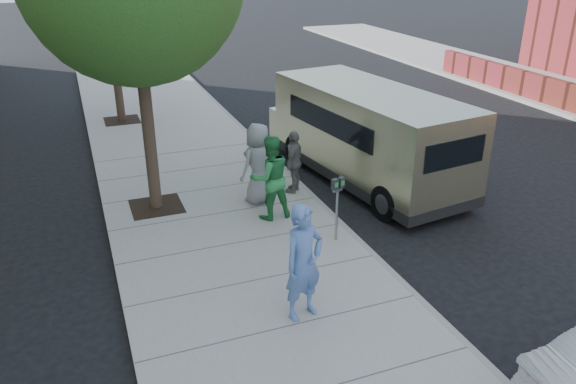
{
  "coord_description": "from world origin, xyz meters",
  "views": [
    {
      "loc": [
        -3.74,
        -10.01,
        5.91
      ],
      "look_at": [
        0.16,
        0.06,
        1.1
      ],
      "focal_mm": 35.0,
      "sensor_mm": 36.0,
      "label": 1
    }
  ],
  "objects_px": {
    "person_green_shirt": "(270,178)",
    "person_gray_shirt": "(258,163)",
    "van": "(366,133)",
    "person_officer": "(304,262)",
    "parking_meter": "(337,196)",
    "person_striped_polo": "(294,162)"
  },
  "relations": [
    {
      "from": "person_officer",
      "to": "person_striped_polo",
      "type": "relative_size",
      "value": 1.28
    },
    {
      "from": "van",
      "to": "person_green_shirt",
      "type": "distance_m",
      "value": 3.58
    },
    {
      "from": "person_officer",
      "to": "person_striped_polo",
      "type": "height_order",
      "value": "person_officer"
    },
    {
      "from": "van",
      "to": "person_officer",
      "type": "xyz_separation_m",
      "value": [
        -3.95,
        -5.23,
        -0.16
      ]
    },
    {
      "from": "person_green_shirt",
      "to": "person_striped_polo",
      "type": "distance_m",
      "value": 1.57
    },
    {
      "from": "van",
      "to": "person_striped_polo",
      "type": "relative_size",
      "value": 4.37
    },
    {
      "from": "person_gray_shirt",
      "to": "person_striped_polo",
      "type": "height_order",
      "value": "person_gray_shirt"
    },
    {
      "from": "person_striped_polo",
      "to": "person_officer",
      "type": "bearing_deg",
      "value": 20.49
    },
    {
      "from": "person_officer",
      "to": "parking_meter",
      "type": "bearing_deg",
      "value": 35.68
    },
    {
      "from": "person_officer",
      "to": "person_striped_polo",
      "type": "bearing_deg",
      "value": 52.94
    },
    {
      "from": "person_gray_shirt",
      "to": "person_green_shirt",
      "type": "bearing_deg",
      "value": 62.59
    },
    {
      "from": "van",
      "to": "person_officer",
      "type": "distance_m",
      "value": 6.56
    },
    {
      "from": "person_green_shirt",
      "to": "person_striped_polo",
      "type": "height_order",
      "value": "person_green_shirt"
    },
    {
      "from": "person_officer",
      "to": "person_striped_polo",
      "type": "xyz_separation_m",
      "value": [
        1.77,
        4.85,
        -0.22
      ]
    },
    {
      "from": "van",
      "to": "person_gray_shirt",
      "type": "xyz_separation_m",
      "value": [
        -3.2,
        -0.63,
        -0.2
      ]
    },
    {
      "from": "parking_meter",
      "to": "person_officer",
      "type": "height_order",
      "value": "person_officer"
    },
    {
      "from": "person_green_shirt",
      "to": "person_gray_shirt",
      "type": "xyz_separation_m",
      "value": [
        0.03,
        0.92,
        0.0
      ]
    },
    {
      "from": "van",
      "to": "person_striped_polo",
      "type": "xyz_separation_m",
      "value": [
        -2.18,
        -0.38,
        -0.38
      ]
    },
    {
      "from": "parking_meter",
      "to": "person_officer",
      "type": "distance_m",
      "value": 2.73
    },
    {
      "from": "van",
      "to": "person_gray_shirt",
      "type": "distance_m",
      "value": 3.26
    },
    {
      "from": "parking_meter",
      "to": "person_gray_shirt",
      "type": "bearing_deg",
      "value": 94.96
    },
    {
      "from": "van",
      "to": "person_green_shirt",
      "type": "xyz_separation_m",
      "value": [
        -3.23,
        -1.55,
        -0.2
      ]
    }
  ]
}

